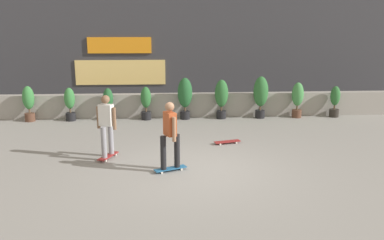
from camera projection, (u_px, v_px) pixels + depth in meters
The scene contains 15 objects.
ground_plane at pixel (196, 170), 9.81m from camera, with size 48.00×48.00×0.00m, color gray.
planter_wall at pixel (184, 105), 15.54m from camera, with size 18.00×0.40×0.90m, color gray.
building_backdrop at pixel (180, 30), 18.79m from camera, with size 20.00×2.08×6.50m.
potted_plant_0 at pixel (29, 102), 14.67m from camera, with size 0.42×0.42×1.31m.
potted_plant_1 at pixel (70, 103), 14.78m from camera, with size 0.38×0.38×1.23m.
potted_plant_2 at pixel (108, 103), 14.88m from camera, with size 0.37×0.37×1.20m.
potted_plant_3 at pixel (146, 102), 14.96m from camera, with size 0.39×0.39×1.24m.
potted_plant_4 at pixel (185, 95), 14.99m from camera, with size 0.54×0.54×1.56m.
potted_plant_5 at pixel (221, 96), 15.09m from camera, with size 0.50×0.50×1.48m.
potted_plant_6 at pixel (261, 94), 15.17m from camera, with size 0.56×0.56×1.59m.
potted_plant_7 at pixel (298, 98), 15.30m from camera, with size 0.44×0.44×1.35m.
potted_plant_8 at pixel (335, 101), 15.42m from camera, with size 0.36×0.36×1.20m.
skater_far_right at pixel (170, 133), 9.51m from camera, with size 0.81×0.52×1.70m.
skater_far_left at pixel (107, 124), 10.45m from camera, with size 0.52×0.82×1.70m.
skateboard_aside at pixel (227, 142), 11.99m from camera, with size 0.82×0.40×0.08m.
Camera 1 is at (-0.70, -9.25, 3.41)m, focal length 37.65 mm.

